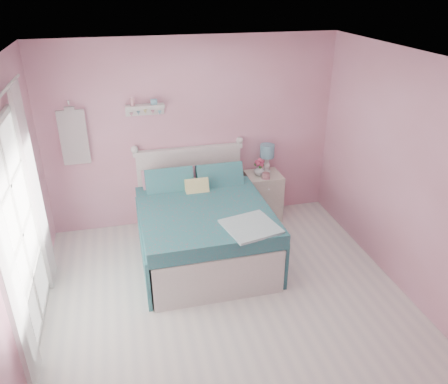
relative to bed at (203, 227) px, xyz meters
name	(u,v)px	position (x,y,z in m)	size (l,w,h in m)	color
floor	(234,318)	(0.08, -1.27, -0.39)	(4.50, 4.50, 0.00)	white
room_shell	(236,183)	(0.08, -1.27, 1.19)	(4.50, 4.50, 4.50)	#C77E8F
bed	(203,227)	(0.00, 0.00, 0.00)	(1.56, 1.96, 1.13)	silver
nightstand	(263,196)	(1.04, 0.72, -0.04)	(0.49, 0.48, 0.70)	beige
table_lamp	(267,153)	(1.11, 0.82, 0.59)	(0.20, 0.20, 0.41)	white
vase	(259,170)	(0.97, 0.72, 0.38)	(0.15, 0.15, 0.16)	silver
teacup	(266,176)	(1.02, 0.58, 0.35)	(0.11, 0.11, 0.09)	#D18C94
roses	(260,163)	(0.97, 0.72, 0.50)	(0.14, 0.11, 0.12)	#C44368
wall_shelf	(145,107)	(-0.55, 0.92, 1.34)	(0.50, 0.15, 0.25)	silver
hanging_dress	(74,138)	(-1.48, 0.91, 1.01)	(0.34, 0.03, 0.72)	white
french_door	(20,236)	(-1.90, -0.87, 0.68)	(0.04, 1.32, 2.16)	silver
curtain_near	(8,273)	(-1.84, -1.61, 0.79)	(0.04, 0.40, 2.32)	white
curtain_far	(35,191)	(-1.84, -0.12, 0.79)	(0.04, 0.40, 2.32)	white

